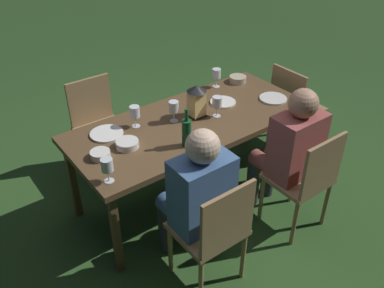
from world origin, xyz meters
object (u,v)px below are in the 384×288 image
at_px(plate_c, 273,98).
at_px(bowl_bread, 238,79).
at_px(dining_table, 192,126).
at_px(chair_head_near, 293,105).
at_px(plate_b, 107,134).
at_px(lantern_centerpiece, 197,99).
at_px(chair_side_right_a, 306,178).
at_px(chair_side_right_b, 214,229).
at_px(chair_side_left_b, 98,123).
at_px(wine_glass_b, 217,103).
at_px(wine_glass_d, 216,75).
at_px(green_bottle_on_table, 187,132).
at_px(person_in_rust, 289,149).
at_px(wine_glass_c, 107,166).
at_px(plate_a, 223,102).
at_px(bowl_salad, 100,154).
at_px(person_in_blue, 196,195).
at_px(bowl_olives, 127,144).
at_px(wine_glass_a, 174,108).
at_px(wine_glass_e, 135,113).

xyz_separation_m(plate_c, bowl_bread, (0.01, -0.43, 0.02)).
xyz_separation_m(dining_table, plate_c, (-0.76, 0.13, 0.06)).
xyz_separation_m(chair_head_near, plate_b, (1.84, -0.21, 0.27)).
bearing_deg(lantern_centerpiece, chair_side_right_a, 113.54).
height_order(chair_side_right_b, plate_c, chair_side_right_b).
xyz_separation_m(chair_side_left_b, wine_glass_b, (-0.63, 0.88, 0.38)).
bearing_deg(plate_b, wine_glass_d, -173.35).
distance_m(plate_c, bowl_bread, 0.44).
distance_m(chair_side_right_a, green_bottle_on_table, 0.95).
bearing_deg(bowl_bread, person_in_rust, 71.27).
xyz_separation_m(wine_glass_c, plate_a, (-1.24, -0.36, -0.11)).
xyz_separation_m(wine_glass_c, bowl_salad, (-0.07, -0.26, -0.09)).
xyz_separation_m(person_in_blue, bowl_bread, (-1.18, -0.92, 0.14)).
distance_m(chair_side_left_b, bowl_olives, 0.90).
relative_size(plate_b, plate_c, 1.06).
xyz_separation_m(chair_side_right_a, plate_a, (0.06, -0.89, 0.27)).
bearing_deg(bowl_olives, bowl_salad, 0.91).
bearing_deg(chair_side_right_b, plate_a, -132.41).
relative_size(chair_head_near, chair_side_right_b, 1.00).
relative_size(green_bottle_on_table, wine_glass_a, 1.72).
relative_size(dining_table, green_bottle_on_table, 6.66).
xyz_separation_m(chair_side_right_a, plate_b, (1.06, -1.02, 0.27)).
relative_size(chair_side_right_a, person_in_rust, 0.76).
relative_size(green_bottle_on_table, plate_b, 1.19).
relative_size(chair_side_left_b, bowl_olives, 5.42).
bearing_deg(person_in_blue, person_in_rust, 180.00).
distance_m(person_in_blue, green_bottle_on_table, 0.46).
relative_size(dining_table, plate_c, 8.35).
height_order(plate_c, bowl_bread, bowl_bread).
xyz_separation_m(wine_glass_a, wine_glass_e, (0.28, -0.11, 0.00)).
distance_m(person_in_rust, bowl_salad, 1.37).
bearing_deg(chair_side_right_a, wine_glass_b, -72.09).
relative_size(wine_glass_d, plate_c, 0.73).
bearing_deg(wine_glass_b, wine_glass_d, -129.11).
distance_m(lantern_centerpiece, plate_c, 0.72).
bearing_deg(plate_b, chair_head_near, 173.53).
xyz_separation_m(dining_table, wine_glass_d, (-0.53, -0.34, 0.17)).
distance_m(chair_side_right_a, plate_c, 0.80).
bearing_deg(dining_table, plate_c, 169.97).
height_order(chair_head_near, chair_side_right_a, same).
height_order(dining_table, bowl_olives, bowl_olives).
distance_m(lantern_centerpiece, wine_glass_d, 0.56).
distance_m(wine_glass_a, plate_b, 0.54).
relative_size(dining_table, plate_b, 7.89).
height_order(chair_side_right_b, wine_glass_e, wine_glass_e).
distance_m(person_in_rust, wine_glass_b, 0.64).
relative_size(dining_table, wine_glass_e, 11.42).
bearing_deg(dining_table, chair_side_right_a, 118.06).
bearing_deg(wine_glass_e, plate_c, 164.70).
distance_m(chair_side_left_b, wine_glass_d, 1.13).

